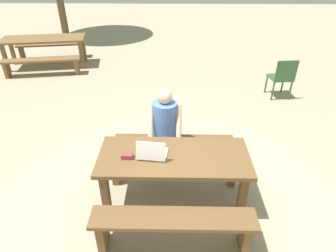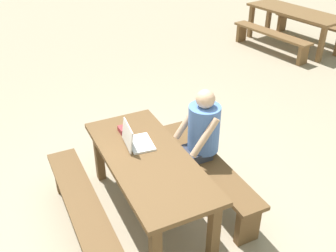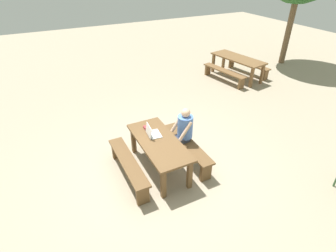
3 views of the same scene
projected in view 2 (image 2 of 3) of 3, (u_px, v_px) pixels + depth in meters
ground_plane at (150, 212)px, 4.14m from camera, size 30.00×30.00×0.00m
picnic_table_front at (148, 167)px, 3.82m from camera, size 1.78×0.77×0.72m
bench_near at (82, 208)px, 3.70m from camera, size 1.72×0.30×0.46m
bench_far at (208, 169)px, 4.22m from camera, size 1.72×0.30×0.46m
laptop at (135, 140)px, 3.92m from camera, size 0.36×0.30×0.25m
small_pouch at (123, 130)px, 4.14m from camera, size 0.13×0.08×0.06m
person_seated at (201, 134)px, 4.10m from camera, size 0.44×0.42×1.24m
picnic_table_mid at (295, 16)px, 8.25m from camera, size 2.20×1.12×0.77m
bench_mid_south at (271, 37)px, 8.09m from camera, size 1.91×0.60×0.43m
bench_mid_north at (312, 26)px, 8.75m from camera, size 1.91×0.60×0.43m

